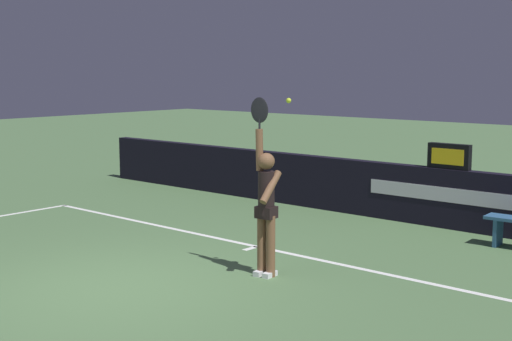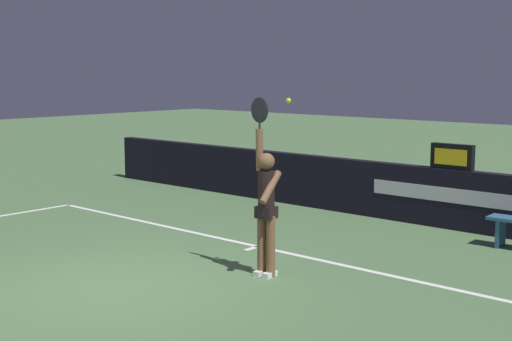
% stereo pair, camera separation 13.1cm
% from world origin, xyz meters
% --- Properties ---
extents(ground_plane, '(60.00, 60.00, 0.00)m').
position_xyz_m(ground_plane, '(0.00, 0.00, 0.00)').
color(ground_plane, '#4E7045').
extents(court_lines, '(10.60, 5.36, 0.00)m').
position_xyz_m(court_lines, '(0.00, 0.20, 0.00)').
color(court_lines, white).
rests_on(court_lines, ground).
extents(back_wall, '(14.68, 0.23, 1.05)m').
position_xyz_m(back_wall, '(0.01, 6.04, 0.53)').
color(back_wall, black).
rests_on(back_wall, ground).
extents(speed_display, '(0.77, 0.15, 0.44)m').
position_xyz_m(speed_display, '(1.66, 6.03, 1.27)').
color(speed_display, black).
rests_on(speed_display, back_wall).
extents(tennis_player, '(0.44, 0.44, 2.42)m').
position_xyz_m(tennis_player, '(1.13, 1.68, 1.00)').
color(tennis_player, brown).
rests_on(tennis_player, ground).
extents(tennis_ball, '(0.07, 0.07, 0.07)m').
position_xyz_m(tennis_ball, '(1.48, 1.72, 2.38)').
color(tennis_ball, '#C8E42C').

